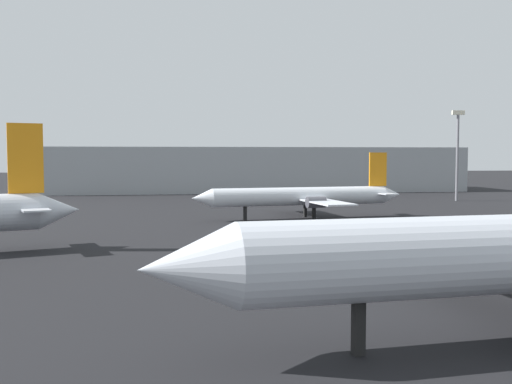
% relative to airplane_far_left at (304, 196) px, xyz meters
% --- Properties ---
extents(airplane_far_left, '(29.80, 22.33, 8.92)m').
position_rel_airplane_far_left_xyz_m(airplane_far_left, '(0.00, 0.00, 0.00)').
color(airplane_far_left, silver).
rests_on(airplane_far_left, ground_plane).
extents(light_mast_right, '(2.40, 0.50, 16.87)m').
position_rel_airplane_far_left_xyz_m(light_mast_right, '(35.44, 26.05, 6.66)').
color(light_mast_right, slate).
rests_on(light_mast_right, ground_plane).
extents(terminal_building, '(99.04, 22.68, 10.40)m').
position_rel_airplane_far_left_xyz_m(terminal_building, '(1.91, 63.11, 2.20)').
color(terminal_building, '#999EA3').
rests_on(terminal_building, ground_plane).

